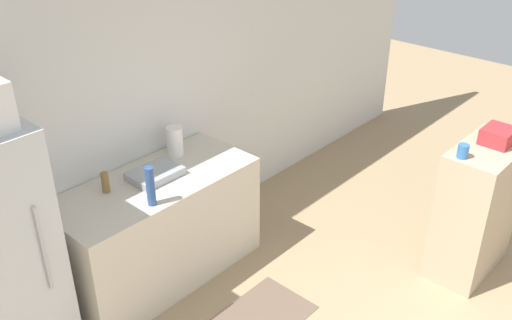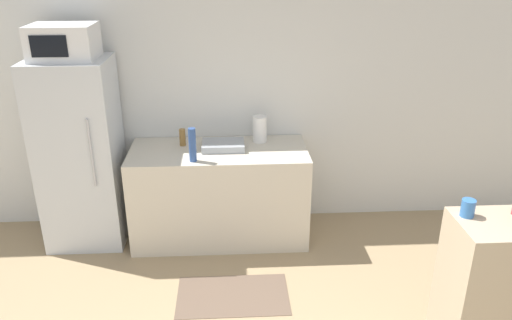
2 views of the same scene
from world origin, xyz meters
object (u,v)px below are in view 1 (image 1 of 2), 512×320
object	(u,v)px
bottle_short	(105,182)
jar	(463,151)
paper_towel_roll	(175,141)
bottle_tall	(150,186)
basket	(498,136)

from	to	relation	value
bottle_short	jar	size ratio (longest dim) A/B	1.50
jar	paper_towel_roll	size ratio (longest dim) A/B	0.43
bottle_tall	bottle_short	size ratio (longest dim) A/B	1.87
basket	bottle_short	bearing A→B (deg)	138.65
basket	paper_towel_roll	world-z (taller)	basket
bottle_tall	bottle_short	distance (m)	0.40
bottle_short	paper_towel_roll	bearing A→B (deg)	5.02
paper_towel_roll	bottle_short	bearing A→B (deg)	-174.98
paper_towel_roll	basket	bearing A→B (deg)	-53.39
bottle_short	basket	world-z (taller)	basket
basket	paper_towel_roll	distance (m)	2.46
bottle_tall	paper_towel_roll	world-z (taller)	bottle_tall
bottle_tall	jar	distance (m)	2.21
bottle_tall	bottle_short	bearing A→B (deg)	107.20
bottle_short	bottle_tall	bearing A→B (deg)	-72.80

